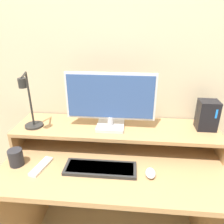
{
  "coord_description": "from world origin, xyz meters",
  "views": [
    {
      "loc": [
        0.09,
        -0.71,
        1.53
      ],
      "look_at": [
        -0.01,
        0.35,
        1.06
      ],
      "focal_mm": 35.0,
      "sensor_mm": 36.0,
      "label": 1
    }
  ],
  "objects_px": {
    "remote_control": "(41,166)",
    "router_dock": "(207,115)",
    "desk_lamp": "(30,107)",
    "keyboard": "(100,168)",
    "mouse": "(150,173)",
    "mug": "(16,157)",
    "monitor": "(110,100)"
  },
  "relations": [
    {
      "from": "monitor",
      "to": "desk_lamp",
      "type": "height_order",
      "value": "desk_lamp"
    },
    {
      "from": "desk_lamp",
      "to": "keyboard",
      "type": "xyz_separation_m",
      "value": [
        0.43,
        -0.17,
        -0.27
      ]
    },
    {
      "from": "keyboard",
      "to": "mouse",
      "type": "bearing_deg",
      "value": -4.86
    },
    {
      "from": "desk_lamp",
      "to": "remote_control",
      "type": "relative_size",
      "value": 2.02
    },
    {
      "from": "keyboard",
      "to": "remote_control",
      "type": "bearing_deg",
      "value": -177.81
    },
    {
      "from": "router_dock",
      "to": "keyboard",
      "type": "bearing_deg",
      "value": -155.02
    },
    {
      "from": "remote_control",
      "to": "mug",
      "type": "distance_m",
      "value": 0.15
    },
    {
      "from": "keyboard",
      "to": "remote_control",
      "type": "distance_m",
      "value": 0.33
    },
    {
      "from": "router_dock",
      "to": "mouse",
      "type": "relative_size",
      "value": 2.22
    },
    {
      "from": "keyboard",
      "to": "mug",
      "type": "distance_m",
      "value": 0.47
    },
    {
      "from": "remote_control",
      "to": "router_dock",
      "type": "bearing_deg",
      "value": 17.55
    },
    {
      "from": "desk_lamp",
      "to": "mug",
      "type": "distance_m",
      "value": 0.29
    },
    {
      "from": "keyboard",
      "to": "remote_control",
      "type": "height_order",
      "value": "keyboard"
    },
    {
      "from": "keyboard",
      "to": "desk_lamp",
      "type": "bearing_deg",
      "value": 158.04
    },
    {
      "from": "remote_control",
      "to": "monitor",
      "type": "bearing_deg",
      "value": 36.24
    },
    {
      "from": "mug",
      "to": "remote_control",
      "type": "bearing_deg",
      "value": -5.83
    },
    {
      "from": "router_dock",
      "to": "remote_control",
      "type": "relative_size",
      "value": 1.06
    },
    {
      "from": "desk_lamp",
      "to": "mug",
      "type": "xyz_separation_m",
      "value": [
        -0.04,
        -0.17,
        -0.23
      ]
    },
    {
      "from": "monitor",
      "to": "mug",
      "type": "relative_size",
      "value": 5.57
    },
    {
      "from": "router_dock",
      "to": "remote_control",
      "type": "xyz_separation_m",
      "value": [
        -0.93,
        -0.3,
        -0.22
      ]
    },
    {
      "from": "mug",
      "to": "keyboard",
      "type": "bearing_deg",
      "value": -0.29
    },
    {
      "from": "monitor",
      "to": "remote_control",
      "type": "height_order",
      "value": "monitor"
    },
    {
      "from": "mouse",
      "to": "remote_control",
      "type": "distance_m",
      "value": 0.59
    },
    {
      "from": "monitor",
      "to": "keyboard",
      "type": "height_order",
      "value": "monitor"
    },
    {
      "from": "keyboard",
      "to": "mug",
      "type": "xyz_separation_m",
      "value": [
        -0.47,
        0.0,
        0.04
      ]
    },
    {
      "from": "keyboard",
      "to": "mug",
      "type": "relative_size",
      "value": 4.09
    },
    {
      "from": "monitor",
      "to": "keyboard",
      "type": "bearing_deg",
      "value": -97.0
    },
    {
      "from": "desk_lamp",
      "to": "router_dock",
      "type": "bearing_deg",
      "value": 5.91
    },
    {
      "from": "keyboard",
      "to": "mouse",
      "type": "relative_size",
      "value": 4.77
    },
    {
      "from": "keyboard",
      "to": "mouse",
      "type": "distance_m",
      "value": 0.27
    },
    {
      "from": "desk_lamp",
      "to": "router_dock",
      "type": "relative_size",
      "value": 1.92
    },
    {
      "from": "monitor",
      "to": "desk_lamp",
      "type": "relative_size",
      "value": 1.53
    }
  ]
}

